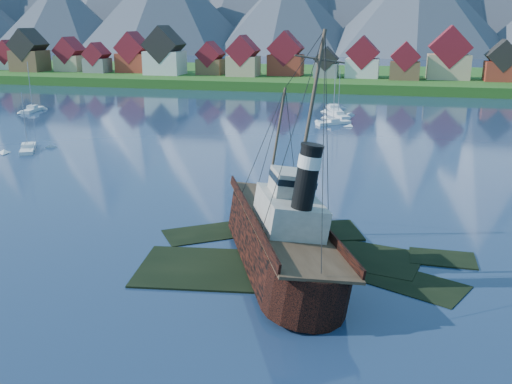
% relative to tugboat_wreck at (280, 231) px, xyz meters
% --- Properties ---
extents(ground, '(1400.00, 1400.00, 0.00)m').
position_rel_tugboat_wreck_xyz_m(ground, '(-0.06, -1.43, -2.81)').
color(ground, '#1A2B48').
rests_on(ground, ground).
extents(shoal, '(31.71, 21.24, 1.14)m').
position_rel_tugboat_wreck_xyz_m(shoal, '(1.72, 0.72, -3.16)').
color(shoal, black).
rests_on(shoal, ground).
extents(shore_bank, '(600.00, 80.00, 3.20)m').
position_rel_tugboat_wreck_xyz_m(shore_bank, '(-0.06, 168.57, -2.81)').
color(shore_bank, '#144012').
rests_on(shore_bank, ground).
extents(seawall, '(600.00, 2.50, 2.00)m').
position_rel_tugboat_wreck_xyz_m(seawall, '(-0.06, 130.57, -2.81)').
color(seawall, '#3F3D38').
rests_on(seawall, ground).
extents(town, '(250.96, 16.69, 17.30)m').
position_rel_tugboat_wreck_xyz_m(town, '(-33.18, 150.75, 6.18)').
color(town, maroon).
rests_on(town, ground).
extents(tugboat_wreck, '(6.53, 28.11, 22.28)m').
position_rel_tugboat_wreck_xyz_m(tugboat_wreck, '(0.00, 0.00, 0.00)').
color(tugboat_wreck, black).
rests_on(tugboat_wreck, ground).
extents(sailboat_a, '(6.13, 8.41, 10.38)m').
position_rel_tugboat_wreck_xyz_m(sailboat_a, '(-51.72, 35.84, -2.58)').
color(sailboat_a, silver).
rests_on(sailboat_a, ground).
extents(sailboat_b, '(3.64, 8.93, 12.60)m').
position_rel_tugboat_wreck_xyz_m(sailboat_b, '(-77.72, 75.31, -2.51)').
color(sailboat_b, silver).
rests_on(sailboat_b, ground).
extents(sailboat_c, '(6.27, 8.76, 11.37)m').
position_rel_tugboat_wreck_xyz_m(sailboat_c, '(-3.13, 85.00, -2.55)').
color(sailboat_c, silver).
rests_on(sailboat_c, ground).
extents(sailboat_e, '(5.14, 10.52, 11.84)m').
position_rel_tugboat_wreck_xyz_m(sailboat_e, '(-5.26, 95.06, -2.55)').
color(sailboat_e, silver).
rests_on(sailboat_e, ground).
extents(sailboat_f, '(7.42, 6.44, 10.08)m').
position_rel_tugboat_wreck_xyz_m(sailboat_f, '(-3.11, 74.48, -2.58)').
color(sailboat_f, silver).
rests_on(sailboat_f, ground).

